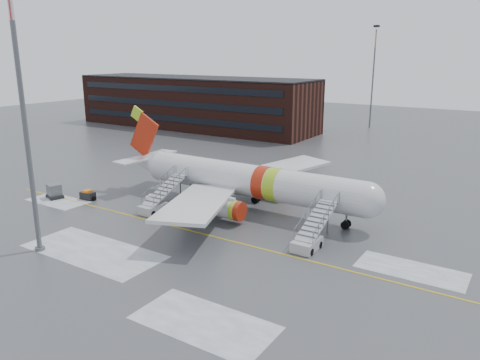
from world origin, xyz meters
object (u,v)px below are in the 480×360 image
Objects in this scene: airliner at (242,180)px; light_mast_near at (23,107)px; airstair_aft at (157,202)px; uld_container at (54,192)px; airstair_fwd at (310,237)px; baggage_tractor at (88,195)px; pushback_tug at (156,204)px.

light_mast_near is at bearing -113.83° from airliner.
uld_container is (-14.59, -3.23, -0.22)m from airstair_aft.
airliner is at bearing 23.72° from uld_container.
light_mast_near is at bearing -145.65° from airstair_fwd.
uld_container reaches higher than baggage_tractor.
airliner reaches higher than pushback_tug.
airstair_aft is 3.21× the size of baggage_tractor.
uld_container is (-22.22, -9.76, -2.58)m from airliner.
airliner is 20.01m from baggage_tractor.
airstair_aft is 2.98× the size of uld_container.
light_mast_near is at bearing -94.33° from pushback_tug.
airstair_aft is 2.33× the size of pushback_tug.
airliner is at bearing 40.58° from airstair_aft.
airliner is 24.41m from uld_container.
airstair_fwd is 19.45m from airstair_aft.
airstair_aft reaches higher than pushback_tug.
light_mast_near reaches higher than pushback_tug.
airstair_fwd and airstair_aft have the same top height.
airliner reaches higher than uld_container.
uld_container is at bearing -165.74° from pushback_tug.
airstair_fwd is 30.00m from baggage_tractor.
airstair_aft is at bearing 7.36° from baggage_tractor.
light_mast_near reaches higher than uld_container.
airstair_fwd is at bearing 34.35° from light_mast_near.
pushback_tug is at bearing 9.71° from baggage_tractor.
airliner reaches higher than airstair_aft.
uld_container is 1.08× the size of baggage_tractor.
light_mast_near is (12.98, -11.17, 12.54)m from uld_container.
pushback_tug is at bearing 85.67° from light_mast_near.
airstair_aft reaches higher than uld_container.
uld_container is 4.49m from baggage_tractor.
airliner is 4.55× the size of airstair_aft.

